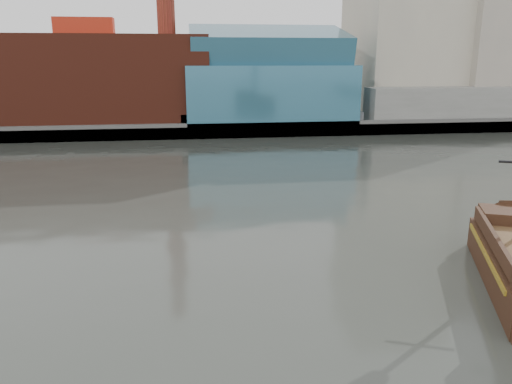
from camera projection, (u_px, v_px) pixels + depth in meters
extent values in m
plane|color=#292B26|center=(300.00, 329.00, 25.17)|extent=(400.00, 400.00, 0.00)
cube|color=slate|center=(208.00, 114.00, 112.86)|extent=(220.00, 60.00, 2.00)
cube|color=#4C4C49|center=(217.00, 131.00, 84.58)|extent=(220.00, 1.00, 2.60)
cube|color=#5E2316|center=(89.00, 80.00, 88.52)|extent=(42.00, 18.00, 15.00)
cube|color=#2D6179|center=(268.00, 93.00, 91.64)|extent=(30.00, 16.00, 10.00)
cube|color=gray|center=(499.00, 18.00, 100.31)|extent=(18.00, 18.00, 38.00)
cube|color=slate|center=(471.00, 103.00, 93.53)|extent=(40.00, 6.00, 6.00)
cube|color=#2D6179|center=(268.00, 48.00, 89.56)|extent=(28.00, 14.94, 8.78)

